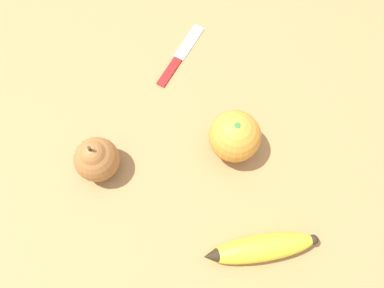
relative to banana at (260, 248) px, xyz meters
name	(u,v)px	position (x,y,z in m)	size (l,w,h in m)	color
ground_plane	(188,110)	(0.20, 0.19, -0.02)	(3.00, 3.00, 0.00)	#A87A47
banana	(260,248)	(0.00, 0.00, 0.00)	(0.11, 0.17, 0.04)	yellow
orange	(235,136)	(0.16, 0.09, 0.02)	(0.09, 0.09, 0.09)	orange
pear	(96,159)	(0.05, 0.29, 0.02)	(0.07, 0.07, 0.09)	#A36633
paring_knife	(179,57)	(0.30, 0.24, -0.02)	(0.16, 0.05, 0.01)	silver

